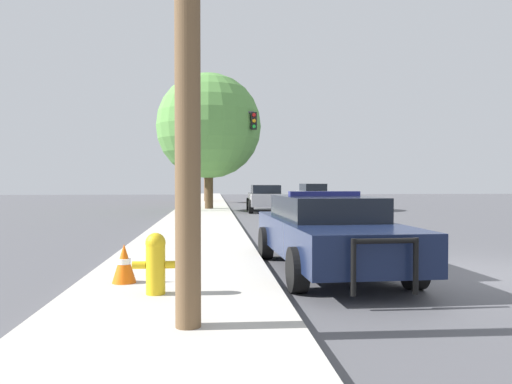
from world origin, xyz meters
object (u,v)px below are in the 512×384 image
Objects in this scene: fire_hydrant at (156,262)px; tree_sidewalk_mid at (209,126)px; traffic_light at (216,139)px; tree_sidewalk_far at (207,150)px; traffic_cone at (124,263)px; car_background_midblock at (265,198)px; car_background_oncoming at (313,194)px; police_car at (327,231)px.

tree_sidewalk_mid is at bearing 88.44° from fire_hydrant.
fire_hydrant is at bearing -92.81° from traffic_light.
tree_sidewalk_far is 31.43m from traffic_cone.
traffic_cone is at bearing -93.17° from tree_sidewalk_mid.
car_background_midblock is 12.90m from tree_sidewalk_far.
traffic_light is 11.78m from car_background_oncoming.
car_background_oncoming is (7.95, 28.26, 0.21)m from fire_hydrant.
fire_hydrant is 0.19× the size of car_background_midblock.
car_background_midblock is (3.61, 19.97, 0.21)m from fire_hydrant.
traffic_cone is at bearing 19.91° from police_car.
car_background_midblock is at bearing 79.76° from fire_hydrant.
police_car is at bearing 75.84° from car_background_oncoming.
fire_hydrant is 0.14× the size of tree_sidewalk_far.
tree_sidewalk_mid is 20.87m from traffic_cone.
traffic_cone is (-3.40, -1.38, -0.32)m from police_car.
tree_sidewalk_mid reaches higher than traffic_cone.
traffic_cone is at bearing -94.64° from traffic_light.
tree_sidewalk_far is at bearing 92.71° from traffic_light.
car_background_oncoming reaches higher than police_car.
car_background_midblock is at bearing 59.26° from car_background_oncoming.
police_car is at bearing -85.21° from tree_sidewalk_far.
fire_hydrant reaches higher than traffic_cone.
tree_sidewalk_mid reaches higher than police_car.
police_car is 19.55m from tree_sidewalk_mid.
police_car is 6.54× the size of fire_hydrant.
traffic_light reaches higher than fire_hydrant.
car_background_midblock is at bearing -74.85° from tree_sidewalk_far.
tree_sidewalk_far reaches higher than traffic_cone.
tree_sidewalk_mid is (-3.03, 1.23, 3.94)m from car_background_midblock.
tree_sidewalk_mid is at bearing 101.07° from traffic_light.
traffic_light reaches higher than traffic_cone.
car_background_oncoming is at bearing 72.79° from traffic_cone.
tree_sidewalk_mid reaches higher than traffic_light.
tree_sidewalk_far is (-7.61, 3.74, 3.29)m from car_background_oncoming.
police_car is 26.58m from car_background_oncoming.
police_car is 0.72× the size of tree_sidewalk_mid.
car_background_oncoming is at bearing 64.04° from car_background_midblock.
tree_sidewalk_far is 0.78× the size of tree_sidewalk_mid.
traffic_light is 12.72m from tree_sidewalk_far.
tree_sidewalk_mid is (-0.37, 1.89, 0.87)m from traffic_light.
car_background_oncoming is 0.69× the size of tree_sidewalk_far.
tree_sidewalk_mid is (0.23, -10.81, 0.66)m from tree_sidewalk_far.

